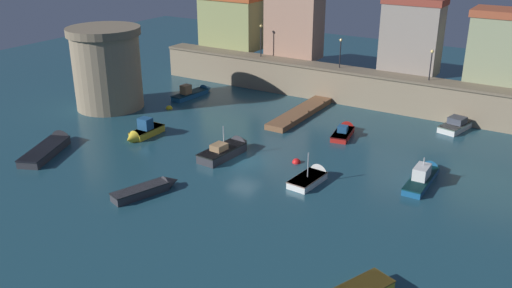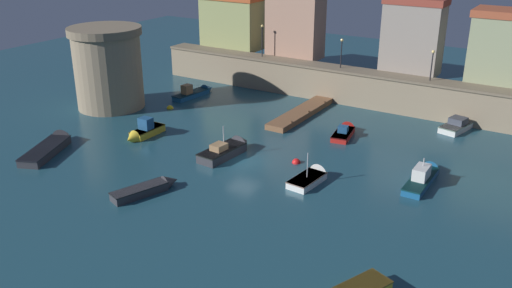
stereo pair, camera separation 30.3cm
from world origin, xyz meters
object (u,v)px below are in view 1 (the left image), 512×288
object	(u,v)px
moored_boat_0	(143,132)
moored_boat_8	(459,124)
mooring_buoy_0	(296,163)
moored_boat_1	(424,174)
moored_boat_5	(51,146)
mooring_buoy_1	(169,109)
quay_lamp_1	(340,48)
quay_lamp_2	(431,60)
fortress_tower	(107,68)
moored_boat_4	(195,92)
moored_boat_7	(229,149)
quay_lamp_0	(261,36)
moored_boat_9	(313,176)
moored_boat_3	(150,188)
moored_boat_6	(345,131)

from	to	relation	value
moored_boat_0	moored_boat_8	bearing A→B (deg)	126.31
mooring_buoy_0	moored_boat_1	bearing A→B (deg)	12.99
moored_boat_5	mooring_buoy_1	xyz separation A→B (m)	(1.32, 14.43, -0.38)
quay_lamp_1	quay_lamp_2	distance (m)	9.85
quay_lamp_1	moored_boat_5	size ratio (longest dim) A/B	0.43
fortress_tower	moored_boat_4	size ratio (longest dim) A/B	1.39
moored_boat_7	moored_boat_8	world-z (taller)	moored_boat_7
quay_lamp_0	moored_boat_7	size ratio (longest dim) A/B	0.63
quay_lamp_2	moored_boat_4	size ratio (longest dim) A/B	0.50
quay_lamp_1	moored_boat_9	world-z (taller)	quay_lamp_1
moored_boat_1	moored_boat_3	xyz separation A→B (m)	(-16.79, -12.92, -0.10)
fortress_tower	moored_boat_4	distance (m)	10.47
moored_boat_6	moored_boat_9	xyz separation A→B (m)	(1.86, -10.63, -0.02)
quay_lamp_2	moored_boat_6	xyz separation A→B (m)	(-4.96, -9.48, -5.55)
moored_boat_7	quay_lamp_2	bearing A→B (deg)	-26.93
moored_boat_1	moored_boat_4	size ratio (longest dim) A/B	1.09
moored_boat_9	mooring_buoy_0	distance (m)	3.53
moored_boat_6	mooring_buoy_1	world-z (taller)	moored_boat_6
moored_boat_5	moored_boat_9	distance (m)	23.32
fortress_tower	moored_boat_0	size ratio (longest dim) A/B	1.94
mooring_buoy_0	moored_boat_5	bearing A→B (deg)	-155.65
moored_boat_1	moored_boat_8	size ratio (longest dim) A/B	1.32
quay_lamp_1	mooring_buoy_0	size ratio (longest dim) A/B	4.40
fortress_tower	quay_lamp_1	xyz separation A→B (m)	(20.09, 15.12, 1.56)
quay_lamp_1	quay_lamp_2	world-z (taller)	quay_lamp_1
moored_boat_1	moored_boat_6	world-z (taller)	moored_boat_1
quay_lamp_1	mooring_buoy_1	world-z (taller)	quay_lamp_1
mooring_buoy_1	moored_boat_9	bearing A→B (deg)	-20.40
quay_lamp_0	mooring_buoy_0	bearing A→B (deg)	-51.34
moored_boat_0	mooring_buoy_1	bearing A→B (deg)	-156.61
moored_boat_8	moored_boat_7	bearing A→B (deg)	151.12
moored_boat_5	moored_boat_1	bearing A→B (deg)	-92.82
moored_boat_6	moored_boat_8	xyz separation A→B (m)	(8.85, 7.49, 0.09)
moored_boat_0	moored_boat_6	xyz separation A→B (m)	(15.77, 10.65, -0.20)
quay_lamp_0	moored_boat_4	distance (m)	10.26
quay_lamp_2	moored_boat_1	xyz separation A→B (m)	(4.30, -15.48, -5.43)
fortress_tower	moored_boat_4	xyz separation A→B (m)	(5.21, 8.17, -3.98)
moored_boat_4	moored_boat_7	size ratio (longest dim) A/B	1.04
moored_boat_4	quay_lamp_1	bearing A→B (deg)	-59.97
moored_boat_3	moored_boat_9	world-z (taller)	moored_boat_9
fortress_tower	moored_boat_6	distance (m)	25.93
quay_lamp_1	moored_boat_3	size ratio (longest dim) A/B	0.58
moored_boat_7	fortress_tower	bearing A→B (deg)	81.76
quay_lamp_1	moored_boat_5	xyz separation A→B (m)	(-15.60, -26.72, -5.56)
moored_boat_4	mooring_buoy_0	bearing A→B (deg)	-114.75
quay_lamp_2	moored_boat_4	distance (m)	26.26
mooring_buoy_0	mooring_buoy_1	distance (m)	19.20
quay_lamp_0	mooring_buoy_0	distance (m)	23.64
moored_boat_0	quay_lamp_1	bearing A→B (deg)	151.54
quay_lamp_0	quay_lamp_1	world-z (taller)	quay_lamp_0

